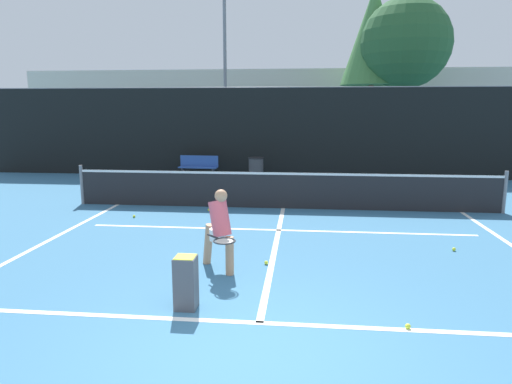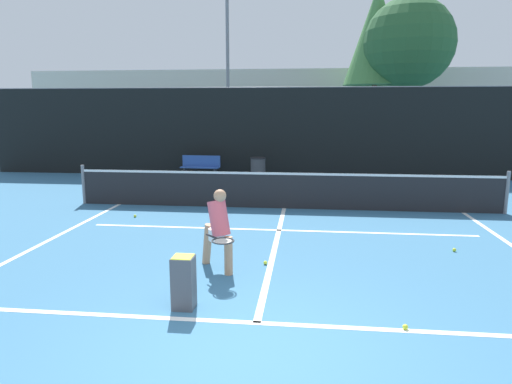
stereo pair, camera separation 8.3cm
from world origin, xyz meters
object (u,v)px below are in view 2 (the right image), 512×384
courtside_bench (201,166)px  trash_bin (258,169)px  ball_hopper (184,281)px  parked_car (382,156)px  player_practicing (218,227)px

courtside_bench → trash_bin: (2.16, -0.16, -0.04)m
ball_hopper → courtside_bench: bearing=102.1°
courtside_bench → parked_car: bearing=29.3°
player_practicing → trash_bin: player_practicing is taller
courtside_bench → player_practicing: bearing=-72.1°
player_practicing → parked_car: 13.78m
player_practicing → trash_bin: bearing=137.8°
parked_car → courtside_bench: bearing=-153.6°
courtside_bench → trash_bin: 2.16m
trash_bin → courtside_bench: bearing=175.8°
player_practicing → courtside_bench: bearing=150.5°
parked_car → trash_bin: bearing=-143.4°
player_practicing → ball_hopper: 1.51m
ball_hopper → parked_car: size_ratio=0.15×
trash_bin → parked_car: parked_car is taller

